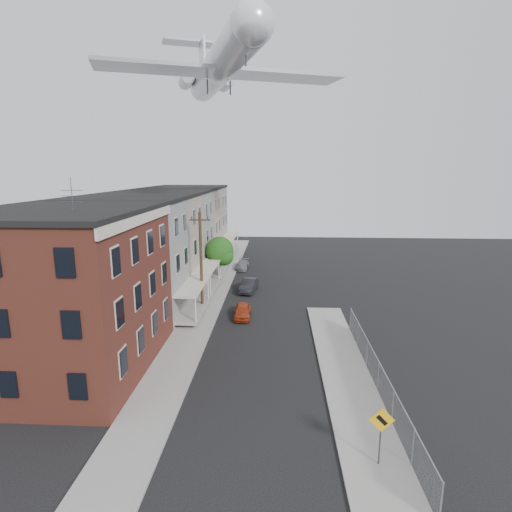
{
  "coord_description": "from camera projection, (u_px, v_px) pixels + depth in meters",
  "views": [
    {
      "loc": [
        1.12,
        -16.21,
        12.48
      ],
      "look_at": [
        -0.18,
        8.04,
        7.29
      ],
      "focal_mm": 28.0,
      "sensor_mm": 36.0,
      "label": 1
    }
  ],
  "objects": [
    {
      "name": "car_far",
      "position": [
        242.0,
        265.0,
        51.65
      ],
      "size": [
        1.7,
        3.83,
        1.09
      ],
      "primitive_type": "imported",
      "rotation": [
        0.0,
        0.0,
        -0.04
      ],
      "color": "slate",
      "rests_on": "ground"
    },
    {
      "name": "chainlink_fence",
      "position": [
        378.0,
        376.0,
        22.81
      ],
      "size": [
        0.06,
        18.06,
        1.9
      ],
      "color": "gray",
      "rests_on": "ground"
    },
    {
      "name": "warning_sign",
      "position": [
        381.0,
        428.0,
        16.81
      ],
      "size": [
        1.1,
        0.11,
        2.8
      ],
      "color": "#515156",
      "rests_on": "ground"
    },
    {
      "name": "curb_right",
      "position": [
        324.0,
        380.0,
        24.13
      ],
      "size": [
        0.15,
        26.0,
        0.14
      ],
      "primitive_type": "cube",
      "color": "gray",
      "rests_on": "ground"
    },
    {
      "name": "corner_building",
      "position": [
        66.0,
        291.0,
        24.89
      ],
      "size": [
        10.31,
        12.3,
        12.15
      ],
      "color": "#3D1B13",
      "rests_on": "ground"
    },
    {
      "name": "utility_pole",
      "position": [
        201.0,
        261.0,
        35.39
      ],
      "size": [
        1.8,
        0.26,
        9.0
      ],
      "color": "black",
      "rests_on": "ground"
    },
    {
      "name": "airplane",
      "position": [
        219.0,
        66.0,
        35.89
      ],
      "size": [
        21.35,
        24.44,
        7.1
      ],
      "color": "white",
      "rests_on": "ground"
    },
    {
      "name": "car_mid",
      "position": [
        249.0,
        285.0,
        42.04
      ],
      "size": [
        1.92,
        4.16,
        1.32
      ],
      "primitive_type": "imported",
      "rotation": [
        0.0,
        0.0,
        -0.13
      ],
      "color": "black",
      "rests_on": "ground"
    },
    {
      "name": "sidewalk_right",
      "position": [
        348.0,
        381.0,
        24.06
      ],
      "size": [
        3.0,
        26.0,
        0.12
      ],
      "primitive_type": "cube",
      "color": "gray",
      "rests_on": "ground"
    },
    {
      "name": "row_house_c",
      "position": [
        168.0,
        233.0,
        47.84
      ],
      "size": [
        11.98,
        7.0,
        10.3
      ],
      "color": "slate",
      "rests_on": "ground"
    },
    {
      "name": "curb_left",
      "position": [
        228.0,
        291.0,
        42.13
      ],
      "size": [
        0.15,
        62.0,
        0.14
      ],
      "primitive_type": "cube",
      "color": "gray",
      "rests_on": "ground"
    },
    {
      "name": "row_house_e",
      "position": [
        192.0,
        220.0,
        61.51
      ],
      "size": [
        11.98,
        7.0,
        10.3
      ],
      "color": "slate",
      "rests_on": "ground"
    },
    {
      "name": "row_house_a",
      "position": [
        124.0,
        258.0,
        34.17
      ],
      "size": [
        11.98,
        7.0,
        10.3
      ],
      "color": "slate",
      "rests_on": "ground"
    },
    {
      "name": "street_tree",
      "position": [
        221.0,
        252.0,
        45.32
      ],
      "size": [
        3.22,
        3.2,
        5.2
      ],
      "color": "black",
      "rests_on": "ground"
    },
    {
      "name": "sidewalk_left",
      "position": [
        214.0,
        291.0,
        42.21
      ],
      "size": [
        3.0,
        62.0,
        0.12
      ],
      "primitive_type": "cube",
      "color": "gray",
      "rests_on": "ground"
    },
    {
      "name": "car_near",
      "position": [
        243.0,
        311.0,
        34.6
      ],
      "size": [
        1.54,
        3.55,
        1.19
      ],
      "primitive_type": "imported",
      "rotation": [
        0.0,
        0.0,
        0.04
      ],
      "color": "#A13314",
      "rests_on": "ground"
    },
    {
      "name": "ground",
      "position": [
        251.0,
        446.0,
        18.5
      ],
      "size": [
        120.0,
        120.0,
        0.0
      ],
      "primitive_type": "plane",
      "color": "black",
      "rests_on": "ground"
    },
    {
      "name": "row_house_d",
      "position": [
        182.0,
        226.0,
        54.67
      ],
      "size": [
        11.98,
        7.0,
        10.3
      ],
      "color": "gray",
      "rests_on": "ground"
    },
    {
      "name": "row_house_b",
      "position": [
        150.0,
        244.0,
        41.0
      ],
      "size": [
        11.98,
        7.0,
        10.3
      ],
      "color": "gray",
      "rests_on": "ground"
    }
  ]
}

